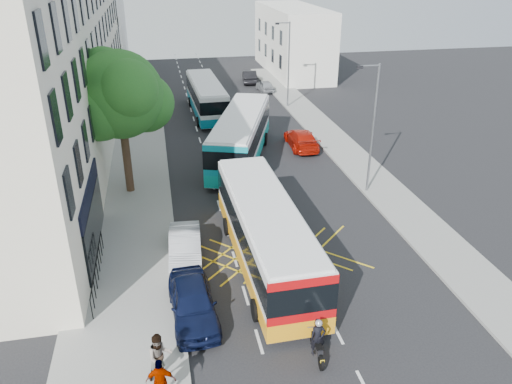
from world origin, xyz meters
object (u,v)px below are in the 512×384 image
lamp_far (288,60)px  pedestrian_near (160,357)px  distant_car_grey (209,88)px  bus_far (206,97)px  bus_mid (241,136)px  motorbike (318,339)px  parked_car_silver (185,248)px  distant_car_dark (249,77)px  street_tree (119,96)px  pedestrian_far (161,381)px  parked_car_blue (193,302)px  lamp_near (372,123)px  distant_car_silver (265,86)px  bus_near (266,233)px  red_hatchback (301,139)px

lamp_far → pedestrian_near: bearing=-111.7°
distant_car_grey → bus_far: bearing=-96.4°
bus_mid → motorbike: 20.37m
bus_far → parked_car_silver: (-3.80, -24.91, -0.93)m
parked_car_silver → distant_car_dark: bearing=78.0°
street_tree → pedestrian_far: size_ratio=5.10×
distant_car_grey → parked_car_blue: bearing=-95.9°
motorbike → distant_car_dark: (5.77, 44.34, -0.09)m
parked_car_blue → lamp_near: bearing=37.7°
lamp_near → parked_car_blue: 15.95m
lamp_near → distant_car_dark: lamp_near is taller
motorbike → parked_car_blue: size_ratio=0.43×
lamp_near → distant_car_silver: bearing=91.5°
bus_near → bus_far: size_ratio=1.06×
lamp_far → distant_car_grey: (-6.91, 7.01, -4.01)m
bus_mid → distant_car_dark: size_ratio=2.86×
street_tree → distant_car_grey: bearing=72.0°
lamp_far → pedestrian_far: lamp_far is taller
street_tree → bus_near: size_ratio=0.74×
pedestrian_near → bus_mid: bearing=57.9°
motorbike → pedestrian_far: bearing=-165.4°
bus_mid → pedestrian_far: 22.36m
distant_car_grey → pedestrian_near: pedestrian_near is taller
lamp_near → motorbike: (-7.41, -13.18, -3.81)m
red_hatchback → pedestrian_near: pedestrian_near is taller
lamp_far → distant_car_silver: bearing=96.0°
parked_car_silver → distant_car_dark: parked_car_silver is taller
lamp_far → bus_far: size_ratio=0.71×
distant_car_grey → pedestrian_near: 40.73m
bus_far → motorbike: 32.51m
lamp_far → distant_car_silver: size_ratio=2.22×
parked_car_silver → pedestrian_near: 7.77m
distant_car_silver → street_tree: bearing=56.8°
street_tree → bus_mid: street_tree is taller
pedestrian_near → distant_car_silver: bearing=58.0°
lamp_near → pedestrian_far: lamp_near is taller
distant_car_dark → pedestrian_near: pedestrian_near is taller
lamp_near → parked_car_silver: 13.62m
parked_car_silver → bus_mid: bearing=72.0°
parked_car_blue → red_hatchback: parked_car_blue is taller
lamp_far → bus_near: lamp_far is taller
parked_car_blue → distant_car_dark: parked_car_blue is taller
lamp_near → pedestrian_far: size_ratio=4.64×
bus_far → parked_car_blue: (-3.80, -29.34, -0.88)m
parked_car_silver → pedestrian_far: size_ratio=2.55×
distant_car_grey → distant_car_silver: distant_car_silver is taller
street_tree → parked_car_silver: (2.91, -8.56, -5.57)m
bus_mid → lamp_near: bearing=-27.7°
bus_near → pedestrian_far: 9.20m
bus_far → motorbike: (0.58, -32.50, -0.84)m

